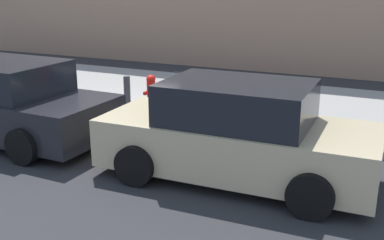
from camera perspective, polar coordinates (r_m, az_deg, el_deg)
ground_plane at (r=10.81m, az=-10.08°, el=-0.03°), size 40.00×40.00×0.00m
sidewalk_curb at (r=12.84m, az=-3.76°, el=3.18°), size 18.00×5.00×0.14m
suitcase_teal_0 at (r=9.91m, az=11.68°, el=1.30°), size 0.46×0.20×0.94m
suitcase_olive_1 at (r=10.05m, az=8.84°, el=1.54°), size 0.48×0.22×0.95m
suitcase_red_2 at (r=10.21m, az=6.05°, el=2.03°), size 0.48×0.23×0.77m
suitcase_navy_3 at (r=10.30m, az=3.45°, el=1.86°), size 0.36×0.24×0.64m
suitcase_silver_4 at (r=10.51m, az=1.49°, el=2.34°), size 0.38×0.26×0.85m
suitcase_black_5 at (r=10.66m, az=-1.01°, el=2.60°), size 0.51×0.28×0.93m
fire_hydrant at (r=11.01m, az=-4.93°, el=3.49°), size 0.39×0.21×0.80m
bollard_post at (r=11.18m, az=-7.81°, el=3.36°), size 0.15×0.15×0.75m
parked_car_beige_0 at (r=7.39m, az=5.36°, el=-1.72°), size 4.29×2.02×1.56m
parked_car_charcoal_1 at (r=10.04m, az=-21.77°, el=2.02°), size 4.59×2.17×1.53m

